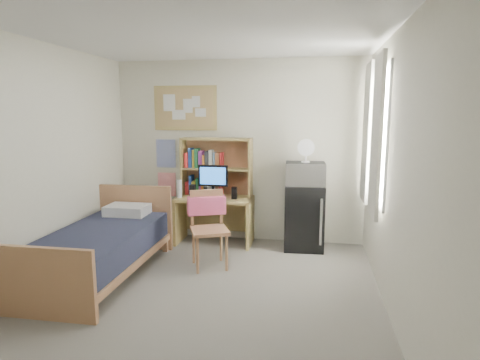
% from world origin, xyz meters
% --- Properties ---
extents(floor, '(3.60, 4.20, 0.02)m').
position_xyz_m(floor, '(0.00, 0.00, -0.01)').
color(floor, slate).
rests_on(floor, ground).
extents(ceiling, '(3.60, 4.20, 0.02)m').
position_xyz_m(ceiling, '(0.00, 0.00, 2.60)').
color(ceiling, white).
rests_on(ceiling, wall_back).
extents(wall_back, '(3.60, 0.04, 2.60)m').
position_xyz_m(wall_back, '(0.00, 2.10, 1.30)').
color(wall_back, silver).
rests_on(wall_back, floor).
extents(wall_front, '(3.60, 0.04, 2.60)m').
position_xyz_m(wall_front, '(0.00, -2.10, 1.30)').
color(wall_front, silver).
rests_on(wall_front, floor).
extents(wall_left, '(0.04, 4.20, 2.60)m').
position_xyz_m(wall_left, '(-1.80, 0.00, 1.30)').
color(wall_left, silver).
rests_on(wall_left, floor).
extents(wall_right, '(0.04, 4.20, 2.60)m').
position_xyz_m(wall_right, '(1.80, 0.00, 1.30)').
color(wall_right, silver).
rests_on(wall_right, floor).
extents(window_unit, '(0.10, 1.40, 1.70)m').
position_xyz_m(window_unit, '(1.75, 1.20, 1.60)').
color(window_unit, white).
rests_on(window_unit, wall_right).
extents(curtain_left, '(0.04, 0.55, 1.70)m').
position_xyz_m(curtain_left, '(1.72, 0.80, 1.60)').
color(curtain_left, silver).
rests_on(curtain_left, wall_right).
extents(curtain_right, '(0.04, 0.55, 1.70)m').
position_xyz_m(curtain_right, '(1.72, 1.60, 1.60)').
color(curtain_right, silver).
rests_on(curtain_right, wall_right).
extents(bulletin_board, '(0.94, 0.03, 0.64)m').
position_xyz_m(bulletin_board, '(-0.78, 2.08, 1.92)').
color(bulletin_board, tan).
rests_on(bulletin_board, wall_back).
extents(poster_wave, '(0.30, 0.01, 0.42)m').
position_xyz_m(poster_wave, '(-1.10, 2.09, 1.25)').
color(poster_wave, '#283EA3').
rests_on(poster_wave, wall_back).
extents(poster_japan, '(0.28, 0.01, 0.36)m').
position_xyz_m(poster_japan, '(-1.10, 2.09, 0.78)').
color(poster_japan, red).
rests_on(poster_japan, wall_back).
extents(desk, '(1.07, 0.54, 0.67)m').
position_xyz_m(desk, '(-0.29, 1.80, 0.33)').
color(desk, tan).
rests_on(desk, floor).
extents(desk_chair, '(0.61, 0.61, 0.93)m').
position_xyz_m(desk_chair, '(-0.12, 0.90, 0.46)').
color(desk_chair, '#AC7A51').
rests_on(desk_chair, floor).
extents(mini_fridge, '(0.55, 0.55, 0.89)m').
position_xyz_m(mini_fridge, '(0.97, 1.82, 0.45)').
color(mini_fridge, black).
rests_on(mini_fridge, floor).
extents(bed, '(1.00, 1.96, 0.54)m').
position_xyz_m(bed, '(-1.28, 0.39, 0.27)').
color(bed, '#1A1D2F').
rests_on(bed, floor).
extents(hutch, '(1.02, 0.26, 0.83)m').
position_xyz_m(hutch, '(-0.29, 1.95, 1.09)').
color(hutch, tan).
rests_on(hutch, desk).
extents(monitor, '(0.42, 0.03, 0.44)m').
position_xyz_m(monitor, '(-0.29, 1.74, 0.89)').
color(monitor, black).
rests_on(monitor, desk).
extents(keyboard, '(0.40, 0.13, 0.02)m').
position_xyz_m(keyboard, '(-0.29, 1.60, 0.68)').
color(keyboard, black).
rests_on(keyboard, desk).
extents(speaker_left, '(0.08, 0.08, 0.18)m').
position_xyz_m(speaker_left, '(-0.59, 1.74, 0.76)').
color(speaker_left, black).
rests_on(speaker_left, desk).
extents(speaker_right, '(0.07, 0.07, 0.17)m').
position_xyz_m(speaker_right, '(0.01, 1.74, 0.75)').
color(speaker_right, black).
rests_on(speaker_right, desk).
extents(water_bottle, '(0.07, 0.07, 0.25)m').
position_xyz_m(water_bottle, '(-0.77, 1.70, 0.80)').
color(water_bottle, white).
rests_on(water_bottle, desk).
extents(hoodie, '(0.48, 0.32, 0.22)m').
position_xyz_m(hoodie, '(-0.21, 1.08, 0.72)').
color(hoodie, '#E95885').
rests_on(hoodie, desk_chair).
extents(microwave, '(0.54, 0.42, 0.30)m').
position_xyz_m(microwave, '(0.97, 1.80, 1.04)').
color(microwave, silver).
rests_on(microwave, mini_fridge).
extents(desk_fan, '(0.24, 0.24, 0.28)m').
position_xyz_m(desk_fan, '(0.97, 1.80, 1.33)').
color(desk_fan, white).
rests_on(desk_fan, microwave).
extents(pillow, '(0.53, 0.38, 0.13)m').
position_xyz_m(pillow, '(-1.29, 1.14, 0.60)').
color(pillow, white).
rests_on(pillow, bed).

